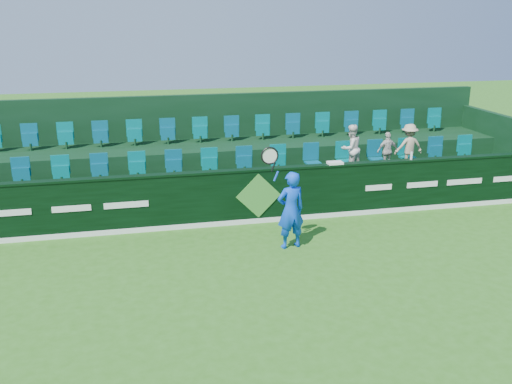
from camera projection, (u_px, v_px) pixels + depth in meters
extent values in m
plane|color=#2E6818|center=(307.00, 297.00, 10.24)|extent=(60.00, 60.00, 0.00)
cube|color=black|center=(257.00, 196.00, 13.77)|extent=(16.00, 0.20, 1.30)
cube|color=black|center=(257.00, 169.00, 13.57)|extent=(16.00, 0.24, 0.05)
cube|color=white|center=(258.00, 221.00, 13.84)|extent=(16.00, 0.02, 0.12)
cube|color=#418D33|center=(259.00, 196.00, 13.65)|extent=(1.10, 0.02, 1.10)
cube|color=white|center=(15.00, 213.00, 12.50)|extent=(0.70, 0.01, 0.14)
cube|color=white|center=(71.00, 209.00, 12.75)|extent=(0.85, 0.01, 0.14)
cube|color=white|center=(126.00, 205.00, 13.00)|extent=(1.00, 0.01, 0.14)
cube|color=white|center=(379.00, 188.00, 14.30)|extent=(0.70, 0.01, 0.14)
cube|color=white|center=(422.00, 185.00, 14.55)|extent=(0.85, 0.01, 0.14)
cube|color=white|center=(465.00, 182.00, 14.80)|extent=(1.00, 0.01, 0.14)
cube|color=white|center=(505.00, 179.00, 15.05)|extent=(0.70, 0.01, 0.14)
cube|color=black|center=(248.00, 193.00, 14.87)|extent=(16.00, 2.00, 0.80)
cube|color=black|center=(235.00, 166.00, 16.56)|extent=(16.00, 1.80, 1.30)
cube|color=black|center=(228.00, 137.00, 17.30)|extent=(16.00, 0.20, 2.60)
cube|color=black|center=(498.00, 148.00, 17.18)|extent=(0.20, 4.00, 2.00)
cube|color=#016C6E|center=(245.00, 163.00, 15.03)|extent=(13.50, 0.50, 0.60)
cube|color=#016C6E|center=(232.00, 131.00, 16.56)|extent=(13.50, 0.50, 0.60)
imported|color=blue|center=(291.00, 210.00, 12.19)|extent=(0.68, 0.51, 1.71)
cylinder|color=#143FBF|center=(276.00, 176.00, 11.78)|extent=(0.12, 0.04, 0.22)
cylinder|color=black|center=(273.00, 167.00, 11.71)|extent=(0.11, 0.03, 0.20)
torus|color=black|center=(270.00, 156.00, 11.62)|extent=(0.49, 0.04, 0.49)
cylinder|color=silver|center=(270.00, 156.00, 11.62)|extent=(0.40, 0.01, 0.40)
imported|color=white|center=(351.00, 148.00, 15.16)|extent=(0.76, 0.68, 1.28)
imported|color=beige|center=(387.00, 151.00, 15.42)|extent=(0.62, 0.29, 1.04)
imported|color=tan|center=(409.00, 146.00, 15.52)|extent=(0.80, 0.46, 1.23)
cube|color=white|center=(335.00, 163.00, 13.96)|extent=(0.37, 0.24, 0.06)
cylinder|color=silver|center=(411.00, 156.00, 14.36)|extent=(0.06, 0.06, 0.20)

